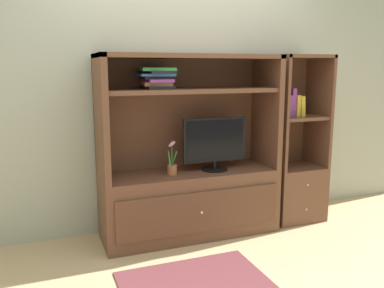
{
  "coord_description": "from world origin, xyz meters",
  "views": [
    {
      "loc": [
        -1.22,
        -2.82,
        1.46
      ],
      "look_at": [
        0.0,
        0.35,
        0.83
      ],
      "focal_mm": 37.95,
      "sensor_mm": 36.0,
      "label": 1
    }
  ],
  "objects_px": {
    "potted_plant": "(172,167)",
    "bookshelf_tall": "(294,167)",
    "magazine_stack": "(156,78)",
    "media_console": "(190,180)",
    "upright_book_row": "(291,105)",
    "tv_monitor": "(215,143)"
  },
  "relations": [
    {
      "from": "media_console",
      "to": "bookshelf_tall",
      "type": "relative_size",
      "value": 1.0
    },
    {
      "from": "potted_plant",
      "to": "bookshelf_tall",
      "type": "bearing_deg",
      "value": 2.79
    },
    {
      "from": "potted_plant",
      "to": "upright_book_row",
      "type": "relative_size",
      "value": 1.12
    },
    {
      "from": "media_console",
      "to": "tv_monitor",
      "type": "height_order",
      "value": "media_console"
    },
    {
      "from": "potted_plant",
      "to": "upright_book_row",
      "type": "xyz_separation_m",
      "value": [
        1.19,
        0.05,
        0.48
      ]
    },
    {
      "from": "magazine_stack",
      "to": "potted_plant",
      "type": "bearing_deg",
      "value": -25.02
    },
    {
      "from": "magazine_stack",
      "to": "upright_book_row",
      "type": "xyz_separation_m",
      "value": [
        1.3,
        -0.0,
        -0.26
      ]
    },
    {
      "from": "bookshelf_tall",
      "to": "upright_book_row",
      "type": "xyz_separation_m",
      "value": [
        -0.08,
        -0.01,
        0.61
      ]
    },
    {
      "from": "magazine_stack",
      "to": "upright_book_row",
      "type": "bearing_deg",
      "value": -0.03
    },
    {
      "from": "bookshelf_tall",
      "to": "upright_book_row",
      "type": "height_order",
      "value": "bookshelf_tall"
    },
    {
      "from": "potted_plant",
      "to": "upright_book_row",
      "type": "bearing_deg",
      "value": 2.45
    },
    {
      "from": "tv_monitor",
      "to": "upright_book_row",
      "type": "distance_m",
      "value": 0.85
    },
    {
      "from": "upright_book_row",
      "to": "media_console",
      "type": "bearing_deg",
      "value": 179.53
    },
    {
      "from": "media_console",
      "to": "tv_monitor",
      "type": "distance_m",
      "value": 0.39
    },
    {
      "from": "magazine_stack",
      "to": "media_console",
      "type": "bearing_deg",
      "value": 1.5
    },
    {
      "from": "media_console",
      "to": "upright_book_row",
      "type": "height_order",
      "value": "media_console"
    },
    {
      "from": "potted_plant",
      "to": "bookshelf_tall",
      "type": "height_order",
      "value": "bookshelf_tall"
    },
    {
      "from": "media_console",
      "to": "potted_plant",
      "type": "relative_size",
      "value": 5.37
    },
    {
      "from": "magazine_stack",
      "to": "tv_monitor",
      "type": "bearing_deg",
      "value": -4.38
    },
    {
      "from": "magazine_stack",
      "to": "bookshelf_tall",
      "type": "distance_m",
      "value": 1.63
    },
    {
      "from": "potted_plant",
      "to": "upright_book_row",
      "type": "distance_m",
      "value": 1.29
    },
    {
      "from": "tv_monitor",
      "to": "magazine_stack",
      "type": "height_order",
      "value": "magazine_stack"
    }
  ]
}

